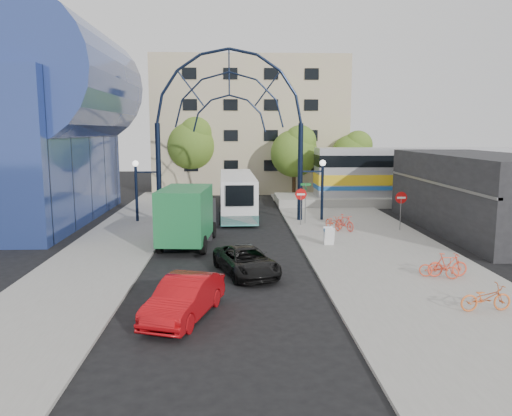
{
  "coord_description": "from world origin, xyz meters",
  "views": [
    {
      "loc": [
        0.3,
        -21.23,
        6.46
      ],
      "look_at": [
        1.5,
        6.0,
        2.23
      ],
      "focal_mm": 35.0,
      "sensor_mm": 36.0,
      "label": 1
    }
  ],
  "objects_px": {
    "city_bus": "(237,194)",
    "bike_far_a": "(439,268)",
    "do_not_enter_sign": "(401,201)",
    "bike_near_a": "(333,222)",
    "red_sedan": "(184,298)",
    "tree_north_a": "(296,151)",
    "black_suv": "(246,261)",
    "street_name_sign": "(306,194)",
    "green_truck": "(188,216)",
    "bike_near_b": "(345,223)",
    "tree_north_b": "(193,143)",
    "gateway_arch": "(229,100)",
    "tree_north_c": "(353,153)",
    "sandwich_board": "(329,234)",
    "stop_sign": "(301,198)",
    "train_car": "(457,172)",
    "bike_far_c": "(486,298)",
    "bike_far_b": "(447,265)"
  },
  "relations": [
    {
      "from": "do_not_enter_sign",
      "to": "bike_far_c",
      "type": "distance_m",
      "value": 14.81
    },
    {
      "from": "city_bus",
      "to": "bike_near_b",
      "type": "distance_m",
      "value": 9.87
    },
    {
      "from": "street_name_sign",
      "to": "bike_near_a",
      "type": "relative_size",
      "value": 1.56
    },
    {
      "from": "bike_near_a",
      "to": "bike_near_b",
      "type": "distance_m",
      "value": 0.79
    },
    {
      "from": "green_truck",
      "to": "bike_near_a",
      "type": "distance_m",
      "value": 9.74
    },
    {
      "from": "gateway_arch",
      "to": "tree_north_c",
      "type": "relative_size",
      "value": 2.1
    },
    {
      "from": "sandwich_board",
      "to": "city_bus",
      "type": "relative_size",
      "value": 0.09
    },
    {
      "from": "red_sedan",
      "to": "black_suv",
      "type": "bearing_deg",
      "value": 83.59
    },
    {
      "from": "do_not_enter_sign",
      "to": "bike_near_a",
      "type": "xyz_separation_m",
      "value": [
        -4.3,
        0.33,
        -1.38
      ]
    },
    {
      "from": "gateway_arch",
      "to": "tree_north_a",
      "type": "height_order",
      "value": "gateway_arch"
    },
    {
      "from": "city_bus",
      "to": "bike_far_c",
      "type": "bearing_deg",
      "value": -69.49
    },
    {
      "from": "tree_north_a",
      "to": "tree_north_c",
      "type": "bearing_deg",
      "value": 18.44
    },
    {
      "from": "tree_north_b",
      "to": "green_truck",
      "type": "distance_m",
      "value": 23.39
    },
    {
      "from": "sandwich_board",
      "to": "bike_near_a",
      "type": "relative_size",
      "value": 0.55
    },
    {
      "from": "bike_near_a",
      "to": "bike_far_b",
      "type": "relative_size",
      "value": 1.01
    },
    {
      "from": "do_not_enter_sign",
      "to": "black_suv",
      "type": "relative_size",
      "value": 0.55
    },
    {
      "from": "bike_near_b",
      "to": "street_name_sign",
      "type": "bearing_deg",
      "value": 102.18
    },
    {
      "from": "tree_north_a",
      "to": "bike_near_a",
      "type": "height_order",
      "value": "tree_north_a"
    },
    {
      "from": "city_bus",
      "to": "bike_far_a",
      "type": "xyz_separation_m",
      "value": [
        8.66,
        -17.54,
        -1.09
      ]
    },
    {
      "from": "city_bus",
      "to": "black_suv",
      "type": "distance_m",
      "value": 16.31
    },
    {
      "from": "tree_north_a",
      "to": "black_suv",
      "type": "height_order",
      "value": "tree_north_a"
    },
    {
      "from": "red_sedan",
      "to": "bike_far_a",
      "type": "xyz_separation_m",
      "value": [
        10.65,
        3.93,
        -0.17
      ]
    },
    {
      "from": "green_truck",
      "to": "red_sedan",
      "type": "bearing_deg",
      "value": -80.67
    },
    {
      "from": "street_name_sign",
      "to": "red_sedan",
      "type": "xyz_separation_m",
      "value": [
        -6.66,
        -17.12,
        -1.41
      ]
    },
    {
      "from": "tree_north_c",
      "to": "bike_near_a",
      "type": "distance_m",
      "value": 18.78
    },
    {
      "from": "green_truck",
      "to": "tree_north_a",
      "type": "bearing_deg",
      "value": 71.0
    },
    {
      "from": "street_name_sign",
      "to": "green_truck",
      "type": "xyz_separation_m",
      "value": [
        -7.54,
        -5.74,
        -0.45
      ]
    },
    {
      "from": "train_car",
      "to": "red_sedan",
      "type": "height_order",
      "value": "train_car"
    },
    {
      "from": "gateway_arch",
      "to": "sandwich_board",
      "type": "distance_m",
      "value": 12.52
    },
    {
      "from": "tree_north_a",
      "to": "bike_near_a",
      "type": "relative_size",
      "value": 3.91
    },
    {
      "from": "tree_north_c",
      "to": "city_bus",
      "type": "distance_m",
      "value": 16.19
    },
    {
      "from": "city_bus",
      "to": "gateway_arch",
      "type": "bearing_deg",
      "value": -101.39
    },
    {
      "from": "red_sedan",
      "to": "bike_far_b",
      "type": "bearing_deg",
      "value": 37.53
    },
    {
      "from": "stop_sign",
      "to": "train_car",
      "type": "relative_size",
      "value": 0.1
    },
    {
      "from": "red_sedan",
      "to": "tree_north_a",
      "type": "bearing_deg",
      "value": 93.37
    },
    {
      "from": "street_name_sign",
      "to": "bike_near_b",
      "type": "xyz_separation_m",
      "value": [
        2.18,
        -2.67,
        -1.49
      ]
    },
    {
      "from": "gateway_arch",
      "to": "city_bus",
      "type": "relative_size",
      "value": 1.19
    },
    {
      "from": "stop_sign",
      "to": "bike_near_a",
      "type": "relative_size",
      "value": 1.4
    },
    {
      "from": "street_name_sign",
      "to": "stop_sign",
      "type": "bearing_deg",
      "value": -123.64
    },
    {
      "from": "train_car",
      "to": "tree_north_b",
      "type": "xyz_separation_m",
      "value": [
        -23.88,
        7.93,
        2.37
      ]
    },
    {
      "from": "sandwich_board",
      "to": "tree_north_b",
      "type": "height_order",
      "value": "tree_north_b"
    },
    {
      "from": "tree_north_a",
      "to": "green_truck",
      "type": "height_order",
      "value": "tree_north_a"
    },
    {
      "from": "tree_north_b",
      "to": "tree_north_c",
      "type": "height_order",
      "value": "tree_north_b"
    },
    {
      "from": "tree_north_a",
      "to": "tree_north_b",
      "type": "distance_m",
      "value": 10.79
    },
    {
      "from": "tree_north_a",
      "to": "train_car",
      "type": "bearing_deg",
      "value": -15.8
    },
    {
      "from": "gateway_arch",
      "to": "tree_north_c",
      "type": "bearing_deg",
      "value": 48.96
    },
    {
      "from": "tree_north_b",
      "to": "bike_far_b",
      "type": "relative_size",
      "value": 4.5
    },
    {
      "from": "gateway_arch",
      "to": "bike_far_a",
      "type": "bearing_deg",
      "value": -57.8
    },
    {
      "from": "gateway_arch",
      "to": "sandwich_board",
      "type": "height_order",
      "value": "gateway_arch"
    },
    {
      "from": "city_bus",
      "to": "stop_sign",
      "type": "bearing_deg",
      "value": -50.54
    }
  ]
}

